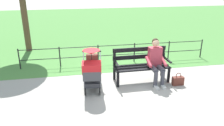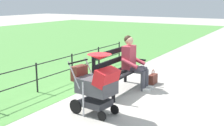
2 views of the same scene
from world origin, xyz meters
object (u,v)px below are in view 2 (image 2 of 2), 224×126
(person_on_bench, at_px, (133,61))
(handbag, at_px, (153,79))
(stroller, at_px, (97,84))
(park_bench, at_px, (117,69))

(person_on_bench, relative_size, handbag, 3.45)
(person_on_bench, bearing_deg, stroller, 4.95)
(person_on_bench, distance_m, handbag, 0.85)
(handbag, bearing_deg, park_bench, -28.25)
(park_bench, relative_size, handbag, 4.35)
(stroller, bearing_deg, park_bench, -165.34)
(park_bench, xyz_separation_m, person_on_bench, (-0.37, 0.22, 0.15))
(park_bench, distance_m, person_on_bench, 0.46)
(stroller, bearing_deg, person_on_bench, -175.05)
(stroller, height_order, handbag, stroller)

